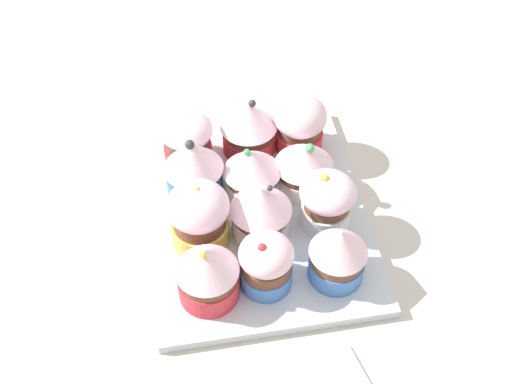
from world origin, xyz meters
The scene contains 14 objects.
ground_plane centered at (0.00, 0.00, -1.50)cm, with size 180.00×180.00×3.00cm, color beige.
baking_tray centered at (0.00, 0.00, 0.60)cm, with size 29.64×23.38×1.20cm.
cupcake_0 centered at (-9.57, -6.43, 4.74)cm, with size 5.75×5.75×6.94cm.
cupcake_1 centered at (-2.77, -6.98, 4.63)cm, with size 5.89×5.89×6.83cm.
cupcake_2 centered at (2.62, -5.72, 4.59)cm, with size 6.42×6.42×6.94cm.
cupcake_3 centered at (8.84, -6.60, 4.82)cm, with size 6.10×6.10×7.02cm.
cupcake_4 centered at (-9.27, 0.58, 4.45)cm, with size 5.34×5.34×6.70cm.
cupcake_5 centered at (-3.00, -0.33, 4.71)cm, with size 6.44×6.44×7.00cm.
cupcake_6 centered at (2.54, 0.30, 4.54)cm, with size 6.31×6.31×6.77cm.
cupcake_7 centered at (9.44, -0.73, 4.70)cm, with size 6.61×6.61×7.00cm.
cupcake_8 centered at (-9.69, 6.28, 4.86)cm, with size 6.13×6.13×7.44cm.
cupcake_9 centered at (-2.81, 6.33, 5.03)cm, with size 6.39×6.39×7.67cm.
cupcake_10 centered at (3.77, 6.17, 5.03)cm, with size 6.52×6.52×7.76cm.
cupcake_11 centered at (8.81, 6.41, 4.57)cm, with size 5.94×5.94×6.45cm.
Camera 1 is at (-44.57, 7.52, 56.06)cm, focal length 45.76 mm.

